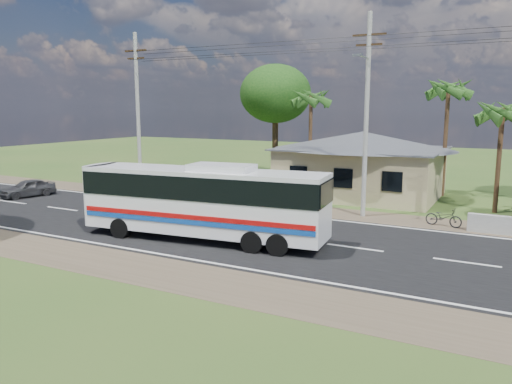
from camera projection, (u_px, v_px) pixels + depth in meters
ground at (262, 236)px, 23.68m from camera, size 120.00×120.00×0.00m
road at (262, 236)px, 23.68m from camera, size 120.00×16.00×0.03m
house at (362, 157)px, 34.10m from camera, size 12.40×10.00×5.00m
utility_poles at (360, 112)px, 27.14m from camera, size 32.80×2.22×11.00m
palm_near at (503, 113)px, 27.94m from camera, size 2.80×2.80×6.70m
palm_mid at (448, 90)px, 33.23m from camera, size 2.80×2.80×8.20m
palm_far at (311, 99)px, 38.35m from camera, size 2.80×2.80×7.70m
tree_behind_house at (275, 94)px, 41.86m from camera, size 6.00×6.00×9.61m
coach_bus at (203, 197)px, 22.57m from camera, size 11.61×3.65×3.55m
motorcycle at (444, 217)px, 25.49m from camera, size 1.91×0.94×0.96m
small_car at (28, 188)px, 33.92m from camera, size 2.24×3.78×1.21m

